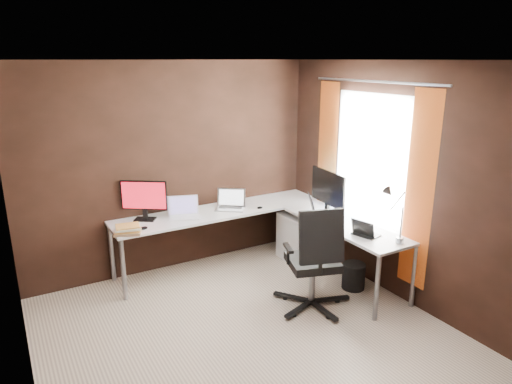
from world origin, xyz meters
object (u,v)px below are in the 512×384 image
drawer_pedestal (300,237)px  laptop_black_small (365,232)px  monitor_left (144,198)px  wastebasket (354,276)px  monitor_right (328,190)px  laptop_silver (231,204)px  book_stack (128,229)px  desk_lamp (393,208)px  office_chair (313,278)px  laptop_black_big (318,214)px  laptop_white (184,212)px

drawer_pedestal → laptop_black_small: (-0.02, -1.16, 0.47)m
drawer_pedestal → laptop_black_small: bearing=-90.9°
monitor_left → wastebasket: size_ratio=1.55×
monitor_right → laptop_silver: (-0.89, 0.77, -0.25)m
book_stack → desk_lamp: desk_lamp is taller
monitor_right → office_chair: (-0.66, -0.63, -0.70)m
book_stack → office_chair: 2.02m
drawer_pedestal → book_stack: (-2.14, 0.15, 0.47)m
laptop_black_big → book_stack: 2.13m
laptop_black_big → book_stack: size_ratio=1.47×
wastebasket → desk_lamp: bearing=-88.6°
monitor_right → laptop_silver: size_ratio=1.51×
monitor_left → laptop_white: (0.42, -0.13, -0.21)m
drawer_pedestal → office_chair: size_ratio=0.53×
book_stack → wastebasket: bearing=-26.3°
drawer_pedestal → monitor_left: size_ratio=1.30×
desk_lamp → office_chair: 1.08m
laptop_silver → laptop_black_small: (0.80, -1.52, -0.01)m
wastebasket → book_stack: bearing=153.7°
laptop_black_small → book_stack: (-2.13, 1.31, 0.00)m
monitor_left → wastebasket: monitor_left is taller
desk_lamp → wastebasket: 1.06m
monitor_right → desk_lamp: (0.00, -1.00, 0.07)m
desk_lamp → office_chair: size_ratio=0.52×
monitor_left → office_chair: (1.27, -1.53, -0.66)m
laptop_silver → laptop_black_small: bearing=-25.8°
drawer_pedestal → wastebasket: size_ratio=2.02×
laptop_silver → book_stack: 1.34m
laptop_black_big → laptop_black_small: bearing=-142.9°
monitor_left → laptop_silver: size_ratio=1.07×
laptop_black_big → laptop_white: bearing=87.2°
laptop_black_small → desk_lamp: 0.43m
drawer_pedestal → book_stack: size_ratio=1.78×
laptop_black_big → laptop_silver: bearing=69.6°
laptop_silver → monitor_right: bearing=-4.4°
book_stack → desk_lamp: bearing=-35.3°
laptop_black_big → monitor_right: bearing=-40.4°
laptop_white → desk_lamp: size_ratio=0.71×
monitor_left → wastebasket: 2.54m
laptop_black_big → laptop_black_small: laptop_black_big is taller
drawer_pedestal → desk_lamp: (0.08, -1.42, 0.80)m
drawer_pedestal → wastebasket: drawer_pedestal is taller
office_chair → wastebasket: 0.69m
laptop_silver → office_chair: (0.23, -1.40, -0.45)m
book_stack → office_chair: (1.56, -1.20, -0.44)m
monitor_left → laptop_black_big: monitor_left is taller
office_chair → laptop_white: bearing=139.7°
monitor_left → monitor_right: (1.93, -0.90, 0.04)m
book_stack → office_chair: size_ratio=0.30×
drawer_pedestal → desk_lamp: 1.63m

